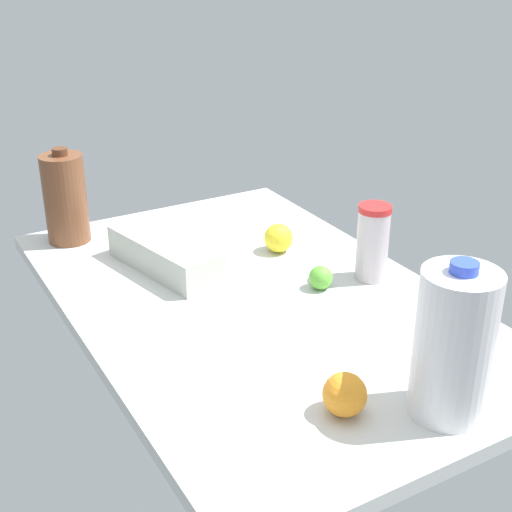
# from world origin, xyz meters

# --- Properties ---
(countertop) EXTENTS (1.20, 0.76, 0.03)m
(countertop) POSITION_xyz_m (0.00, 0.00, 0.01)
(countertop) COLOR silver
(countertop) RESTS_ON ground
(milk_jug) EXTENTS (0.13, 0.13, 0.27)m
(milk_jug) POSITION_xyz_m (-0.50, -0.08, 0.16)
(milk_jug) COLOR white
(milk_jug) RESTS_ON countertop
(tumbler_cup) EXTENTS (0.07, 0.07, 0.18)m
(tumbler_cup) POSITION_xyz_m (-0.05, -0.27, 0.12)
(tumbler_cup) COLOR silver
(tumbler_cup) RESTS_ON countertop
(egg_carton) EXTENTS (0.33, 0.18, 0.08)m
(egg_carton) POSITION_xyz_m (0.23, 0.11, 0.07)
(egg_carton) COLOR beige
(egg_carton) RESTS_ON countertop
(chocolate_milk_jug) EXTENTS (0.11, 0.11, 0.24)m
(chocolate_milk_jug) POSITION_xyz_m (0.51, 0.26, 0.14)
(chocolate_milk_jug) COLOR brown
(chocolate_milk_jug) RESTS_ON countertop
(orange_by_jug) EXTENTS (0.07, 0.07, 0.07)m
(orange_by_jug) POSITION_xyz_m (-0.42, 0.07, 0.07)
(orange_by_jug) COLOR orange
(orange_by_jug) RESTS_ON countertop
(lime_near_front) EXTENTS (0.05, 0.05, 0.05)m
(lime_near_front) POSITION_xyz_m (-0.38, -0.27, 0.06)
(lime_near_front) COLOR #6AB63C
(lime_near_front) RESTS_ON countertop
(lemon_far_back) EXTENTS (0.07, 0.07, 0.07)m
(lemon_far_back) POSITION_xyz_m (0.18, -0.17, 0.07)
(lemon_far_back) COLOR yellow
(lemon_far_back) RESTS_ON countertop
(lime_beside_bowl) EXTENTS (0.05, 0.05, 0.05)m
(lime_beside_bowl) POSITION_xyz_m (-0.03, -0.15, 0.06)
(lime_beside_bowl) COLOR #61BB3A
(lime_beside_bowl) RESTS_ON countertop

